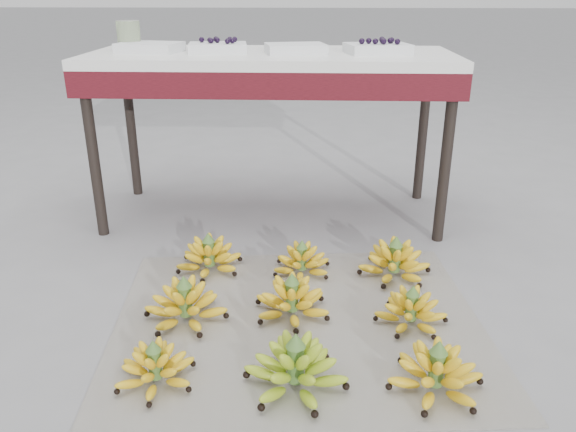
{
  "coord_description": "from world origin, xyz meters",
  "views": [
    {
      "loc": [
        0.04,
        -1.63,
        1.08
      ],
      "look_at": [
        -0.04,
        0.33,
        0.27
      ],
      "focal_mm": 35.0,
      "sensor_mm": 36.0,
      "label": 1
    }
  ],
  "objects_px": {
    "glass_jar": "(129,36)",
    "bunch_back_left": "(209,257)",
    "bunch_mid_right": "(411,311)",
    "bunch_back_right": "(395,262)",
    "tray_left": "(218,47)",
    "vendor_table": "(271,73)",
    "bunch_back_center": "(302,262)",
    "bunch_front_right": "(436,373)",
    "bunch_mid_left": "(186,305)",
    "tray_far_left": "(150,47)",
    "tray_right": "(296,48)",
    "bunch_mid_center": "(292,301)",
    "tray_far_right": "(378,48)",
    "newspaper_mat": "(298,323)",
    "bunch_front_center": "(296,369)",
    "bunch_front_left": "(155,368)"
  },
  "relations": [
    {
      "from": "bunch_front_right",
      "to": "bunch_mid_left",
      "type": "relative_size",
      "value": 0.93
    },
    {
      "from": "newspaper_mat",
      "to": "bunch_front_right",
      "type": "distance_m",
      "value": 0.52
    },
    {
      "from": "glass_jar",
      "to": "bunch_mid_right",
      "type": "bearing_deg",
      "value": -40.45
    },
    {
      "from": "newspaper_mat",
      "to": "tray_left",
      "type": "xyz_separation_m",
      "value": [
        -0.4,
        0.98,
        0.82
      ]
    },
    {
      "from": "vendor_table",
      "to": "bunch_back_center",
      "type": "bearing_deg",
      "value": -75.7
    },
    {
      "from": "bunch_front_right",
      "to": "bunch_back_left",
      "type": "distance_m",
      "value": 1.04
    },
    {
      "from": "tray_left",
      "to": "tray_far_right",
      "type": "bearing_deg",
      "value": -1.28
    },
    {
      "from": "tray_far_left",
      "to": "tray_right",
      "type": "bearing_deg",
      "value": -1.01
    },
    {
      "from": "bunch_back_left",
      "to": "tray_far_left",
      "type": "height_order",
      "value": "tray_far_left"
    },
    {
      "from": "tray_far_left",
      "to": "bunch_mid_right",
      "type": "bearing_deg",
      "value": -41.46
    },
    {
      "from": "bunch_front_right",
      "to": "tray_far_right",
      "type": "distance_m",
      "value": 1.5
    },
    {
      "from": "vendor_table",
      "to": "tray_right",
      "type": "distance_m",
      "value": 0.16
    },
    {
      "from": "glass_jar",
      "to": "bunch_back_left",
      "type": "bearing_deg",
      "value": -55.85
    },
    {
      "from": "bunch_front_right",
      "to": "bunch_mid_left",
      "type": "height_order",
      "value": "bunch_mid_left"
    },
    {
      "from": "bunch_mid_left",
      "to": "glass_jar",
      "type": "xyz_separation_m",
      "value": [
        -0.43,
        1.03,
        0.8
      ]
    },
    {
      "from": "bunch_back_right",
      "to": "tray_left",
      "type": "distance_m",
      "value": 1.24
    },
    {
      "from": "bunch_mid_left",
      "to": "bunch_back_right",
      "type": "xyz_separation_m",
      "value": [
        0.76,
        0.35,
        0.0
      ]
    },
    {
      "from": "bunch_back_center",
      "to": "bunch_mid_center",
      "type": "bearing_deg",
      "value": -94.96
    },
    {
      "from": "bunch_front_left",
      "to": "newspaper_mat",
      "type": "bearing_deg",
      "value": 20.1
    },
    {
      "from": "bunch_front_left",
      "to": "glass_jar",
      "type": "bearing_deg",
      "value": 87.6
    },
    {
      "from": "bunch_mid_center",
      "to": "bunch_mid_right",
      "type": "relative_size",
      "value": 1.18
    },
    {
      "from": "bunch_back_left",
      "to": "bunch_back_right",
      "type": "distance_m",
      "value": 0.74
    },
    {
      "from": "tray_right",
      "to": "glass_jar",
      "type": "distance_m",
      "value": 0.78
    },
    {
      "from": "bunch_mid_right",
      "to": "glass_jar",
      "type": "relative_size",
      "value": 2.02
    },
    {
      "from": "bunch_front_center",
      "to": "bunch_front_left",
      "type": "bearing_deg",
      "value": -165.06
    },
    {
      "from": "bunch_mid_right",
      "to": "tray_right",
      "type": "xyz_separation_m",
      "value": [
        -0.43,
        0.95,
        0.76
      ]
    },
    {
      "from": "bunch_front_center",
      "to": "bunch_back_right",
      "type": "relative_size",
      "value": 1.25
    },
    {
      "from": "bunch_back_left",
      "to": "bunch_back_right",
      "type": "xyz_separation_m",
      "value": [
        0.74,
        -0.02,
        0.0
      ]
    },
    {
      "from": "bunch_mid_left",
      "to": "bunch_back_center",
      "type": "bearing_deg",
      "value": 50.27
    },
    {
      "from": "bunch_mid_center",
      "to": "bunch_back_center",
      "type": "bearing_deg",
      "value": 73.72
    },
    {
      "from": "bunch_front_center",
      "to": "bunch_back_right",
      "type": "height_order",
      "value": "bunch_front_center"
    },
    {
      "from": "bunch_mid_center",
      "to": "vendor_table",
      "type": "xyz_separation_m",
      "value": [
        -0.13,
        0.95,
        0.64
      ]
    },
    {
      "from": "bunch_back_left",
      "to": "vendor_table",
      "type": "bearing_deg",
      "value": 46.31
    },
    {
      "from": "bunch_back_left",
      "to": "tray_far_left",
      "type": "distance_m",
      "value": 1.02
    },
    {
      "from": "bunch_front_left",
      "to": "bunch_front_right",
      "type": "bearing_deg",
      "value": -19.09
    },
    {
      "from": "bunch_front_right",
      "to": "bunch_back_center",
      "type": "bearing_deg",
      "value": 124.49
    },
    {
      "from": "bunch_back_right",
      "to": "vendor_table",
      "type": "distance_m",
      "value": 1.05
    },
    {
      "from": "newspaper_mat",
      "to": "bunch_front_left",
      "type": "relative_size",
      "value": 4.17
    },
    {
      "from": "bunch_mid_right",
      "to": "bunch_back_right",
      "type": "relative_size",
      "value": 0.93
    },
    {
      "from": "newspaper_mat",
      "to": "bunch_front_center",
      "type": "relative_size",
      "value": 3.44
    },
    {
      "from": "tray_far_right",
      "to": "glass_jar",
      "type": "distance_m",
      "value": 1.14
    },
    {
      "from": "bunch_back_right",
      "to": "vendor_table",
      "type": "bearing_deg",
      "value": 127.95
    },
    {
      "from": "bunch_front_center",
      "to": "bunch_back_left",
      "type": "bearing_deg",
      "value": 132.91
    },
    {
      "from": "tray_left",
      "to": "bunch_back_center",
      "type": "bearing_deg",
      "value": -57.05
    },
    {
      "from": "newspaper_mat",
      "to": "bunch_back_center",
      "type": "relative_size",
      "value": 5.26
    },
    {
      "from": "bunch_mid_left",
      "to": "tray_far_left",
      "type": "height_order",
      "value": "tray_far_left"
    },
    {
      "from": "bunch_back_left",
      "to": "tray_far_right",
      "type": "xyz_separation_m",
      "value": [
        0.69,
        0.59,
        0.76
      ]
    },
    {
      "from": "bunch_front_right",
      "to": "tray_left",
      "type": "relative_size",
      "value": 1.05
    },
    {
      "from": "bunch_front_left",
      "to": "bunch_back_right",
      "type": "xyz_separation_m",
      "value": [
        0.78,
        0.69,
        0.01
      ]
    },
    {
      "from": "bunch_mid_center",
      "to": "tray_far_right",
      "type": "distance_m",
      "value": 1.24
    }
  ]
}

